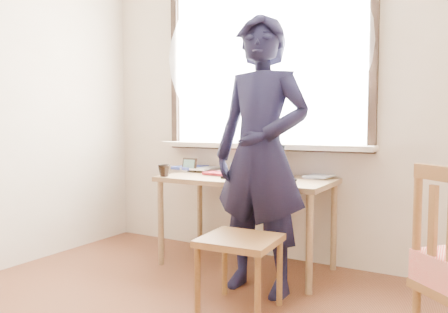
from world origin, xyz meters
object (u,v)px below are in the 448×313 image
Objects in this scene: desk at (246,187)px; mug_white at (237,168)px; work_chair at (240,249)px; person at (261,155)px; mug_dark at (164,171)px; laptop at (255,171)px.

desk is 0.30m from mug_white.
work_chair is at bearing -65.37° from desk.
desk is at bearing 114.63° from work_chair.
person is (0.49, -0.57, 0.16)m from mug_white.
person is (-0.03, 0.35, 0.53)m from work_chair.
desk is 0.84m from work_chair.
desk is at bearing 131.87° from person.
desk is 0.65m from mug_dark.
mug_white is 0.61m from mug_dark.
laptop reaches higher than desk.
mug_white is 1.13m from work_chair.
mug_dark is at bearing -130.03° from mug_white.
laptop is 0.23× the size of person.
mug_white reaches higher than desk.
person reaches higher than desk.
mug_dark is 0.22× the size of work_chair.
desk is 3.08× the size of laptop.
mug_dark reaches higher than desk.
mug_white is 0.07× the size of person.
mug_white is 1.17× the size of mug_dark.
work_chair is 0.64m from person.
person is at bearing -49.50° from mug_white.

